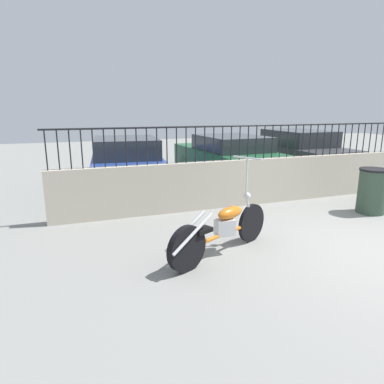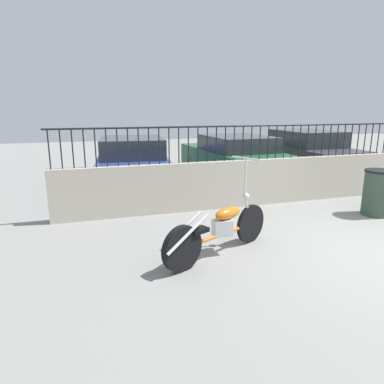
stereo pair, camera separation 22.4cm
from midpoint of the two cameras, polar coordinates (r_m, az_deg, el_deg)
low_wall at (r=8.07m, az=14.90°, el=1.84°), size 9.76×0.18×1.03m
fence_railing at (r=7.93m, az=15.36°, el=9.08°), size 9.76×0.04×0.75m
motorcycle_orange at (r=4.98m, az=5.29°, el=-6.42°), size 1.95×1.02×1.41m
trash_bin at (r=7.90m, az=29.27°, el=-0.08°), size 0.58×0.58×0.93m
car_blue at (r=9.89m, az=-9.32°, el=5.19°), size 2.29×4.54×1.33m
car_green at (r=10.28m, az=7.67°, el=5.68°), size 2.01×4.47×1.35m
car_dark_grey at (r=12.17m, az=18.40°, el=6.45°), size 1.79×4.60×1.41m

